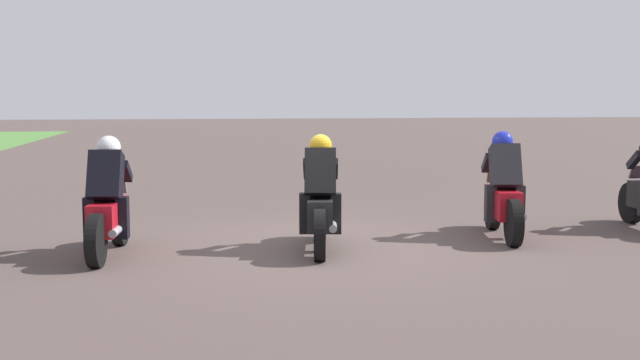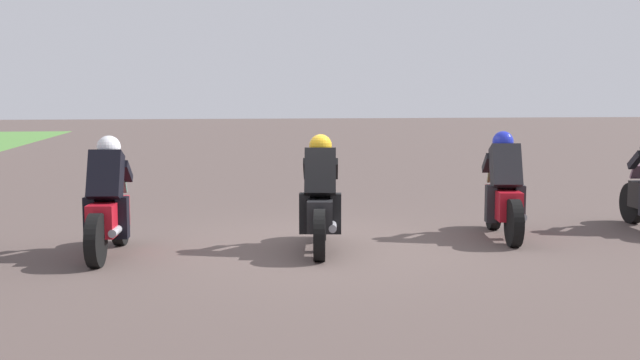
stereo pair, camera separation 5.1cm
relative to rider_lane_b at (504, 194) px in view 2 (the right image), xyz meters
name	(u,v)px [view 2 (the right image)]	position (x,y,z in m)	size (l,w,h in m)	color
ground_plane	(322,246)	(-0.23, 2.64, -0.62)	(120.00, 120.00, 0.00)	#52443F
rider_lane_b	(504,194)	(0.00, 0.00, 0.00)	(2.03, 0.61, 1.51)	black
rider_lane_c	(321,203)	(-0.50, 2.71, 0.00)	(2.03, 0.61, 1.51)	black
rider_lane_d	(108,207)	(-0.45, 5.40, 0.00)	(2.04, 0.57, 1.51)	black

